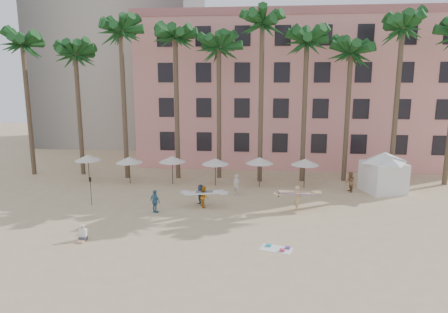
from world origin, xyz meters
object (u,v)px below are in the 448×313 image
carrier_yellow (298,196)px  carrier_white (204,196)px  pink_hotel (296,92)px  cabana (384,169)px

carrier_yellow → carrier_white: 6.98m
carrier_white → pink_hotel: bearing=67.8°
carrier_white → cabana: bearing=21.1°
pink_hotel → carrier_white: pink_hotel is taller
cabana → carrier_yellow: 9.57m
carrier_yellow → cabana: bearing=36.3°
cabana → carrier_white: size_ratio=1.92×
cabana → carrier_yellow: size_ratio=1.89×
cabana → carrier_yellow: (-7.67, -5.63, -1.02)m
pink_hotel → carrier_yellow: 20.97m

